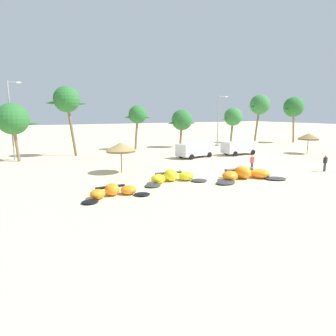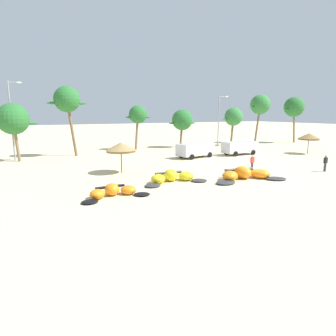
% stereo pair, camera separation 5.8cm
% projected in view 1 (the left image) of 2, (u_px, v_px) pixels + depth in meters
% --- Properties ---
extents(ground_plane, '(260.00, 260.00, 0.00)m').
position_uv_depth(ground_plane, '(247.00, 175.00, 27.42)').
color(ground_plane, beige).
extents(kite_far_left, '(5.11, 2.32, 0.87)m').
position_uv_depth(kite_far_left, '(113.00, 192.00, 20.40)').
color(kite_far_left, black).
rests_on(kite_far_left, ground).
extents(kite_left, '(5.88, 2.85, 1.02)m').
position_uv_depth(kite_left, '(172.00, 177.00, 24.72)').
color(kite_left, '#333338').
rests_on(kite_left, ground).
extents(kite_left_of_center, '(6.93, 3.86, 1.10)m').
position_uv_depth(kite_left_of_center, '(245.00, 174.00, 25.70)').
color(kite_left_of_center, '#333338').
rests_on(kite_left_of_center, ground).
extents(beach_umbrella_near_van, '(2.94, 2.94, 2.98)m').
position_uv_depth(beach_umbrella_near_van, '(121.00, 147.00, 27.99)').
color(beach_umbrella_near_van, brown).
rests_on(beach_umbrella_near_van, ground).
extents(beach_umbrella_middle, '(2.92, 2.92, 2.92)m').
position_uv_depth(beach_umbrella_middle, '(309.00, 136.00, 41.26)').
color(beach_umbrella_middle, brown).
rests_on(beach_umbrella_middle, ground).
extents(parked_van, '(5.17, 2.20, 1.84)m').
position_uv_depth(parked_van, '(239.00, 147.00, 40.49)').
color(parked_van, silver).
rests_on(parked_van, ground).
extents(parked_car_second, '(5.42, 2.91, 1.84)m').
position_uv_depth(parked_car_second, '(195.00, 149.00, 37.94)').
color(parked_car_second, silver).
rests_on(parked_car_second, ground).
extents(person_near_kites, '(0.36, 0.24, 1.62)m').
position_uv_depth(person_near_kites, '(252.00, 163.00, 29.19)').
color(person_near_kites, '#383842').
rests_on(person_near_kites, ground).
extents(person_by_umbrellas, '(0.36, 0.24, 1.62)m').
position_uv_depth(person_by_umbrellas, '(325.00, 163.00, 29.02)').
color(person_by_umbrellas, '#383842').
rests_on(person_by_umbrellas, ground).
extents(palm_leftmost, '(5.48, 3.66, 6.87)m').
position_uv_depth(palm_leftmost, '(12.00, 119.00, 34.09)').
color(palm_leftmost, '#7F6647').
rests_on(palm_leftmost, ground).
extents(palm_left, '(5.05, 3.37, 9.15)m').
position_uv_depth(palm_left, '(67.00, 100.00, 37.97)').
color(palm_left, brown).
rests_on(palm_left, ground).
extents(palm_left_of_gap, '(4.21, 2.81, 6.89)m').
position_uv_depth(palm_left_of_gap, '(137.00, 115.00, 45.53)').
color(palm_left_of_gap, '#7F6647').
rests_on(palm_left_of_gap, ground).
extents(palm_center_left, '(5.13, 3.42, 6.28)m').
position_uv_depth(palm_center_left, '(182.00, 120.00, 48.61)').
color(palm_center_left, brown).
rests_on(palm_center_left, ground).
extents(palm_center_right, '(4.76, 3.17, 6.65)m').
position_uv_depth(palm_center_right, '(233.00, 117.00, 51.49)').
color(palm_center_right, brown).
rests_on(palm_center_right, ground).
extents(palm_right_of_gap, '(5.58, 3.72, 9.15)m').
position_uv_depth(palm_right_of_gap, '(260.00, 105.00, 55.50)').
color(palm_right_of_gap, brown).
rests_on(palm_right_of_gap, ground).
extents(palm_right, '(5.64, 3.76, 8.71)m').
position_uv_depth(palm_right, '(294.00, 107.00, 55.86)').
color(palm_right, '#7F6647').
rests_on(palm_right, ground).
extents(lamppost_west, '(1.56, 0.24, 9.42)m').
position_uv_depth(lamppost_west, '(12.00, 117.00, 34.86)').
color(lamppost_west, gray).
rests_on(lamppost_west, ground).
extents(lamppost_west_center, '(1.99, 0.24, 8.60)m').
position_uv_depth(lamppost_west_center, '(219.00, 118.00, 50.07)').
color(lamppost_west_center, gray).
rests_on(lamppost_west_center, ground).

